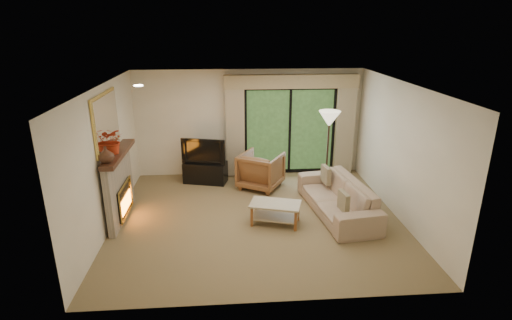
{
  "coord_description": "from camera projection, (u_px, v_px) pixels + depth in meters",
  "views": [
    {
      "loc": [
        -0.56,
        -7.01,
        3.64
      ],
      "look_at": [
        0.0,
        0.3,
        1.1
      ],
      "focal_mm": 28.0,
      "sensor_mm": 36.0,
      "label": 1
    }
  ],
  "objects": [
    {
      "name": "tv",
      "position": [
        205.0,
        150.0,
        9.33
      ],
      "size": [
        1.05,
        0.39,
        0.6
      ],
      "primitive_type": "imported",
      "rotation": [
        0.0,
        0.0,
        -0.25
      ],
      "color": "black",
      "rests_on": "media_console"
    },
    {
      "name": "media_console",
      "position": [
        205.0,
        172.0,
        9.51
      ],
      "size": [
        1.08,
        0.68,
        0.5
      ],
      "primitive_type": "cube",
      "rotation": [
        0.0,
        0.0,
        -0.25
      ],
      "color": "black",
      "rests_on": "floor"
    },
    {
      "name": "wall_right",
      "position": [
        401.0,
        152.0,
        7.61
      ],
      "size": [
        0.0,
        5.0,
        5.0
      ],
      "primitive_type": "plane",
      "rotation": [
        1.57,
        0.0,
        -1.57
      ],
      "color": "beige",
      "rests_on": "ground"
    },
    {
      "name": "sofa",
      "position": [
        337.0,
        197.0,
        7.94
      ],
      "size": [
        1.21,
        2.42,
        0.68
      ],
      "primitive_type": "imported",
      "rotation": [
        0.0,
        0.0,
        -1.44
      ],
      "color": "tan",
      "rests_on": "floor"
    },
    {
      "name": "wall_left",
      "position": [
        106.0,
        159.0,
        7.21
      ],
      "size": [
        0.0,
        5.0,
        5.0
      ],
      "primitive_type": "plane",
      "rotation": [
        1.57,
        0.0,
        1.57
      ],
      "color": "beige",
      "rests_on": "ground"
    },
    {
      "name": "wall_front",
      "position": [
        273.0,
        217.0,
        5.05
      ],
      "size": [
        5.0,
        0.0,
        5.0
      ],
      "primitive_type": "plane",
      "rotation": [
        -1.57,
        0.0,
        0.0
      ],
      "color": "beige",
      "rests_on": "ground"
    },
    {
      "name": "curtain_left",
      "position": [
        235.0,
        129.0,
        9.62
      ],
      "size": [
        0.45,
        0.18,
        2.35
      ],
      "primitive_type": "cube",
      "color": "tan",
      "rests_on": "floor"
    },
    {
      "name": "fireplace",
      "position": [
        119.0,
        186.0,
        7.61
      ],
      "size": [
        0.24,
        1.7,
        1.37
      ],
      "primitive_type": null,
      "color": "gray",
      "rests_on": "floor"
    },
    {
      "name": "ceiling",
      "position": [
        257.0,
        85.0,
        6.98
      ],
      "size": [
        5.5,
        5.5,
        0.0
      ],
      "primitive_type": "plane",
      "rotation": [
        3.14,
        0.0,
        0.0
      ],
      "color": "white",
      "rests_on": "ground"
    },
    {
      "name": "cornice",
      "position": [
        292.0,
        81.0,
        9.37
      ],
      "size": [
        3.2,
        0.24,
        0.32
      ],
      "primitive_type": "cube",
      "color": "tan",
      "rests_on": "wall_back"
    },
    {
      "name": "floor",
      "position": [
        257.0,
        218.0,
        7.84
      ],
      "size": [
        5.5,
        5.5,
        0.0
      ],
      "primitive_type": "plane",
      "color": "olive",
      "rests_on": "ground"
    },
    {
      "name": "wall_back",
      "position": [
        249.0,
        123.0,
        9.77
      ],
      "size": [
        5.0,
        0.0,
        5.0
      ],
      "primitive_type": "plane",
      "rotation": [
        1.57,
        0.0,
        0.0
      ],
      "color": "beige",
      "rests_on": "ground"
    },
    {
      "name": "mirror",
      "position": [
        106.0,
        121.0,
        7.19
      ],
      "size": [
        0.07,
        1.45,
        1.02
      ],
      "primitive_type": null,
      "color": "#D4B551",
      "rests_on": "wall_left"
    },
    {
      "name": "curtain_right",
      "position": [
        345.0,
        127.0,
        9.82
      ],
      "size": [
        0.45,
        0.18,
        2.35
      ],
      "primitive_type": "cube",
      "color": "tan",
      "rests_on": "floor"
    },
    {
      "name": "coffee_table",
      "position": [
        275.0,
        213.0,
        7.56
      ],
      "size": [
        1.04,
        0.76,
        0.42
      ],
      "primitive_type": null,
      "rotation": [
        0.0,
        0.0,
        -0.29
      ],
      "color": "tan",
      "rests_on": "floor"
    },
    {
      "name": "pillow_near",
      "position": [
        344.0,
        201.0,
        7.23
      ],
      "size": [
        0.14,
        0.36,
        0.35
      ],
      "primitive_type": "cube",
      "rotation": [
        0.0,
        0.0,
        0.13
      ],
      "color": "brown",
      "rests_on": "sofa"
    },
    {
      "name": "branches",
      "position": [
        113.0,
        141.0,
        7.19
      ],
      "size": [
        0.47,
        0.42,
        0.49
      ],
      "primitive_type": "imported",
      "rotation": [
        0.0,
        0.0,
        -0.09
      ],
      "color": "#AC2C13",
      "rests_on": "fireplace"
    },
    {
      "name": "pillow_far",
      "position": [
        326.0,
        175.0,
        8.49
      ],
      "size": [
        0.14,
        0.37,
        0.36
      ],
      "primitive_type": "cube",
      "rotation": [
        0.0,
        0.0,
        0.13
      ],
      "color": "brown",
      "rests_on": "sofa"
    },
    {
      "name": "sliding_door",
      "position": [
        290.0,
        131.0,
        9.86
      ],
      "size": [
        2.26,
        0.1,
        2.16
      ],
      "primitive_type": null,
      "color": "black",
      "rests_on": "floor"
    },
    {
      "name": "armchair",
      "position": [
        261.0,
        170.0,
        9.17
      ],
      "size": [
        1.22,
        1.23,
        0.83
      ],
      "primitive_type": "imported",
      "rotation": [
        0.0,
        0.0,
        2.63
      ],
      "color": "brown",
      "rests_on": "floor"
    },
    {
      "name": "vase",
      "position": [
        106.0,
        155.0,
        6.76
      ],
      "size": [
        0.29,
        0.29,
        0.29
      ],
      "primitive_type": "imported",
      "rotation": [
        0.0,
        0.0,
        0.05
      ],
      "color": "#402518",
      "rests_on": "fireplace"
    },
    {
      "name": "floor_lamp",
      "position": [
        328.0,
        150.0,
        9.0
      ],
      "size": [
        0.59,
        0.59,
        1.8
      ],
      "primitive_type": null,
      "rotation": [
        0.0,
        0.0,
        0.25
      ],
      "color": "beige",
      "rests_on": "floor"
    }
  ]
}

